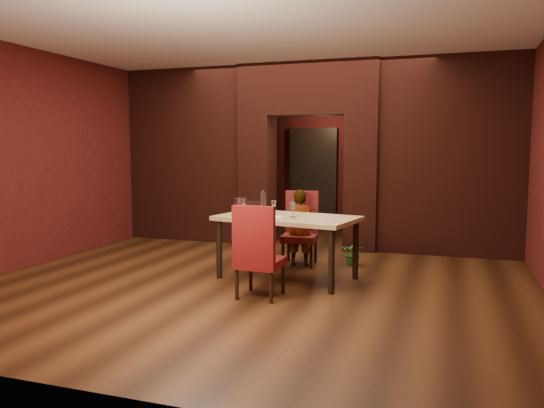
# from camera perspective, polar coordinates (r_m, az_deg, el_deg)

# --- Properties ---
(floor) EXTENTS (8.00, 8.00, 0.00)m
(floor) POSITION_cam_1_polar(r_m,az_deg,el_deg) (7.61, -0.02, -7.16)
(floor) COLOR #402210
(floor) RESTS_ON ground
(ceiling) EXTENTS (7.00, 8.00, 0.04)m
(ceiling) POSITION_cam_1_polar(r_m,az_deg,el_deg) (7.55, -0.02, 17.21)
(ceiling) COLOR silver
(ceiling) RESTS_ON ground
(wall_back) EXTENTS (7.00, 0.04, 3.20)m
(wall_back) POSITION_cam_1_polar(r_m,az_deg,el_deg) (11.27, 6.53, 5.29)
(wall_back) COLOR maroon
(wall_back) RESTS_ON ground
(wall_front) EXTENTS (7.00, 0.04, 3.20)m
(wall_front) POSITION_cam_1_polar(r_m,az_deg,el_deg) (3.84, -19.54, 3.69)
(wall_front) COLOR maroon
(wall_front) RESTS_ON ground
(wall_left) EXTENTS (0.04, 8.00, 3.20)m
(wall_left) POSITION_cam_1_polar(r_m,az_deg,el_deg) (9.15, -21.34, 4.77)
(wall_left) COLOR maroon
(wall_left) RESTS_ON ground
(pillar_left) EXTENTS (0.55, 0.55, 2.30)m
(pillar_left) POSITION_cam_1_polar(r_m,az_deg,el_deg) (9.63, -1.57, 2.53)
(pillar_left) COLOR maroon
(pillar_left) RESTS_ON ground
(pillar_right) EXTENTS (0.55, 0.55, 2.30)m
(pillar_right) POSITION_cam_1_polar(r_m,az_deg,el_deg) (9.15, 9.68, 2.27)
(pillar_right) COLOR maroon
(pillar_right) RESTS_ON ground
(lintel) EXTENTS (2.45, 0.55, 0.90)m
(lintel) POSITION_cam_1_polar(r_m,az_deg,el_deg) (9.38, 3.99, 12.22)
(lintel) COLOR maroon
(lintel) RESTS_ON ground
(wing_wall_left) EXTENTS (2.28, 0.35, 3.20)m
(wing_wall_left) POSITION_cam_1_polar(r_m,az_deg,el_deg) (10.19, -9.08, 5.18)
(wing_wall_left) COLOR maroon
(wing_wall_left) RESTS_ON ground
(wing_wall_right) EXTENTS (2.28, 0.35, 3.20)m
(wing_wall_right) POSITION_cam_1_polar(r_m,az_deg,el_deg) (9.02, 18.66, 4.85)
(wing_wall_right) COLOR maroon
(wing_wall_right) RESTS_ON ground
(vent_panel) EXTENTS (0.40, 0.03, 0.50)m
(vent_panel) POSITION_cam_1_polar(r_m,az_deg,el_deg) (9.41, -2.18, -1.22)
(vent_panel) COLOR #A2452F
(vent_panel) RESTS_ON ground
(rear_door) EXTENTS (0.90, 0.08, 2.10)m
(rear_door) POSITION_cam_1_polar(r_m,az_deg,el_deg) (11.32, 4.46, 2.53)
(rear_door) COLOR black
(rear_door) RESTS_ON ground
(rear_door_frame) EXTENTS (1.02, 0.04, 2.22)m
(rear_door_frame) POSITION_cam_1_polar(r_m,az_deg,el_deg) (11.28, 4.41, 2.52)
(rear_door_frame) COLOR black
(rear_door_frame) RESTS_ON ground
(dining_table) EXTENTS (1.94, 1.31, 0.84)m
(dining_table) POSITION_cam_1_polar(r_m,az_deg,el_deg) (7.06, 1.64, -4.70)
(dining_table) COLOR tan
(dining_table) RESTS_ON ground
(chair_far) EXTENTS (0.54, 0.54, 1.09)m
(chair_far) POSITION_cam_1_polar(r_m,az_deg,el_deg) (7.87, 2.98, -2.67)
(chair_far) COLOR maroon
(chair_far) RESTS_ON ground
(chair_near) EXTENTS (0.51, 0.51, 1.09)m
(chair_near) POSITION_cam_1_polar(r_m,az_deg,el_deg) (6.18, -1.27, -5.06)
(chair_near) COLOR maroon
(chair_near) RESTS_ON ground
(person_seated) EXTENTS (0.43, 0.29, 1.14)m
(person_seated) POSITION_cam_1_polar(r_m,az_deg,el_deg) (7.81, 2.97, -2.57)
(person_seated) COLOR white
(person_seated) RESTS_ON ground
(wine_glass_a) EXTENTS (0.08, 0.08, 0.19)m
(wine_glass_a) POSITION_cam_1_polar(r_m,az_deg,el_deg) (7.14, 0.19, -0.40)
(wine_glass_a) COLOR white
(wine_glass_a) RESTS_ON dining_table
(wine_glass_b) EXTENTS (0.08, 0.08, 0.20)m
(wine_glass_b) POSITION_cam_1_polar(r_m,az_deg,el_deg) (6.92, 2.21, -0.58)
(wine_glass_b) COLOR white
(wine_glass_b) RESTS_ON dining_table
(wine_glass_c) EXTENTS (0.08, 0.08, 0.19)m
(wine_glass_c) POSITION_cam_1_polar(r_m,az_deg,el_deg) (6.80, 2.34, -0.73)
(wine_glass_c) COLOR white
(wine_glass_c) RESTS_ON dining_table
(tasting_sheet) EXTENTS (0.27, 0.20, 0.00)m
(tasting_sheet) POSITION_cam_1_polar(r_m,az_deg,el_deg) (6.94, 0.01, -1.36)
(tasting_sheet) COLOR silver
(tasting_sheet) RESTS_ON dining_table
(wine_bucket) EXTENTS (0.18, 0.18, 0.22)m
(wine_bucket) POSITION_cam_1_polar(r_m,az_deg,el_deg) (7.15, -3.46, -0.27)
(wine_bucket) COLOR #AAABB1
(wine_bucket) RESTS_ON dining_table
(water_bottle) EXTENTS (0.07, 0.07, 0.31)m
(water_bottle) POSITION_cam_1_polar(r_m,az_deg,el_deg) (7.33, -0.93, 0.26)
(water_bottle) COLOR white
(water_bottle) RESTS_ON dining_table
(potted_plant) EXTENTS (0.37, 0.33, 0.37)m
(potted_plant) POSITION_cam_1_polar(r_m,az_deg,el_deg) (7.99, 8.77, -5.21)
(potted_plant) COLOR #306D28
(potted_plant) RESTS_ON ground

